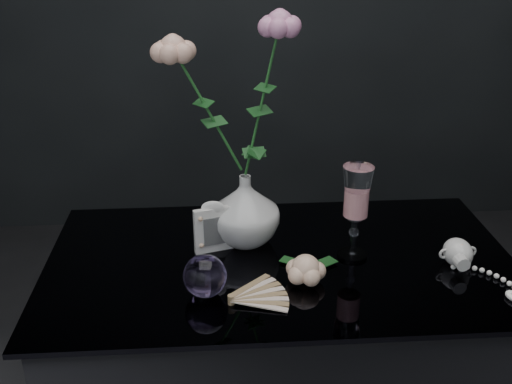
{
  "coord_description": "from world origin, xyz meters",
  "views": [
    {
      "loc": [
        -0.14,
        -1.11,
        1.46
      ],
      "look_at": [
        -0.05,
        0.07,
        0.92
      ],
      "focal_mm": 42.0,
      "sensor_mm": 36.0,
      "label": 1
    }
  ],
  "objects_px": {
    "wine_glass": "(355,213)",
    "picture_frame": "(213,226)",
    "paperweight": "(205,276)",
    "loose_rose": "(306,269)",
    "pearl_jar": "(458,251)",
    "vase": "(245,209)"
  },
  "relations": [
    {
      "from": "wine_glass",
      "to": "pearl_jar",
      "type": "relative_size",
      "value": 0.98
    },
    {
      "from": "wine_glass",
      "to": "picture_frame",
      "type": "relative_size",
      "value": 1.74
    },
    {
      "from": "wine_glass",
      "to": "picture_frame",
      "type": "height_order",
      "value": "wine_glass"
    },
    {
      "from": "picture_frame",
      "to": "loose_rose",
      "type": "distance_m",
      "value": 0.24
    },
    {
      "from": "pearl_jar",
      "to": "loose_rose",
      "type": "bearing_deg",
      "value": -176.8
    },
    {
      "from": "loose_rose",
      "to": "pearl_jar",
      "type": "bearing_deg",
      "value": 6.41
    },
    {
      "from": "vase",
      "to": "wine_glass",
      "type": "distance_m",
      "value": 0.25
    },
    {
      "from": "vase",
      "to": "wine_glass",
      "type": "bearing_deg",
      "value": -19.86
    },
    {
      "from": "vase",
      "to": "paperweight",
      "type": "bearing_deg",
      "value": -113.33
    },
    {
      "from": "wine_glass",
      "to": "paperweight",
      "type": "relative_size",
      "value": 2.47
    },
    {
      "from": "pearl_jar",
      "to": "vase",
      "type": "bearing_deg",
      "value": 158.72
    },
    {
      "from": "paperweight",
      "to": "loose_rose",
      "type": "distance_m",
      "value": 0.21
    },
    {
      "from": "picture_frame",
      "to": "paperweight",
      "type": "relative_size",
      "value": 1.42
    },
    {
      "from": "wine_glass",
      "to": "paperweight",
      "type": "xyz_separation_m",
      "value": [
        -0.33,
        -0.13,
        -0.07
      ]
    },
    {
      "from": "paperweight",
      "to": "loose_rose",
      "type": "bearing_deg",
      "value": 8.62
    },
    {
      "from": "wine_glass",
      "to": "picture_frame",
      "type": "xyz_separation_m",
      "value": [
        -0.31,
        0.05,
        -0.05
      ]
    },
    {
      "from": "wine_glass",
      "to": "picture_frame",
      "type": "distance_m",
      "value": 0.32
    },
    {
      "from": "vase",
      "to": "loose_rose",
      "type": "height_order",
      "value": "vase"
    },
    {
      "from": "paperweight",
      "to": "pearl_jar",
      "type": "distance_m",
      "value": 0.56
    },
    {
      "from": "vase",
      "to": "loose_rose",
      "type": "relative_size",
      "value": 0.9
    },
    {
      "from": "paperweight",
      "to": "pearl_jar",
      "type": "height_order",
      "value": "paperweight"
    },
    {
      "from": "paperweight",
      "to": "loose_rose",
      "type": "xyz_separation_m",
      "value": [
        0.21,
        0.03,
        -0.01
      ]
    }
  ]
}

